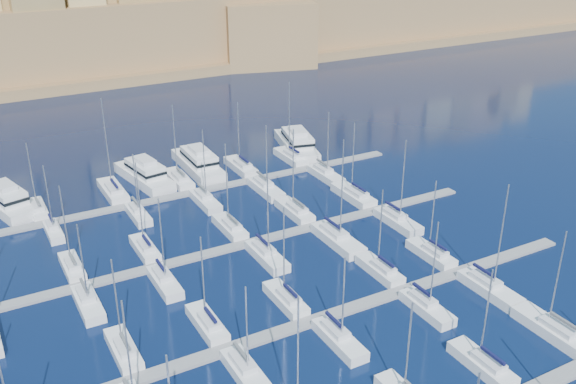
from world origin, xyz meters
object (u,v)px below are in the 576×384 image
sailboat_4 (483,364)px  motor_yacht_c (199,162)px  motor_yacht_d (297,143)px  motor_yacht_b (145,174)px  motor_yacht_a (6,200)px

sailboat_4 → motor_yacht_c: bearing=94.6°
motor_yacht_d → sailboat_4: bearing=-103.1°
motor_yacht_b → sailboat_4: bearing=-76.6°
sailboat_4 → motor_yacht_c: 70.78m
motor_yacht_c → motor_yacht_b: bearing=-177.0°
sailboat_4 → motor_yacht_c: size_ratio=0.75×
motor_yacht_a → motor_yacht_d: same height
sailboat_4 → motor_yacht_a: bearing=120.3°
sailboat_4 → motor_yacht_d: size_ratio=0.69×
motor_yacht_a → motor_yacht_c: 35.20m
motor_yacht_c → motor_yacht_d: same height
motor_yacht_a → motor_yacht_b: size_ratio=1.02×
sailboat_4 → motor_yacht_c: (-5.72, 70.54, 1.00)m
motor_yacht_d → motor_yacht_a: bearing=-179.2°
motor_yacht_b → motor_yacht_d: 33.26m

